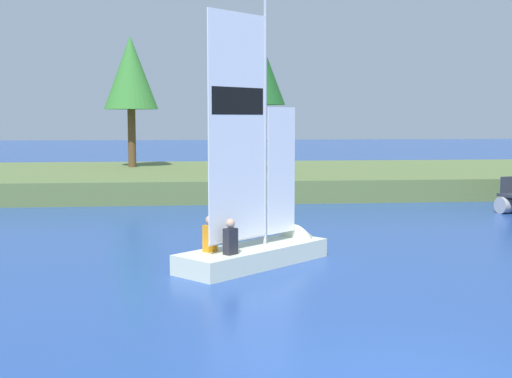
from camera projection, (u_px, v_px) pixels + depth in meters
shore_bank at (244, 179)px, 33.49m from camera, size 80.00×12.89×0.92m
shoreline_tree_centre at (131, 74)px, 34.55m from camera, size 2.71×2.71×6.59m
shoreline_tree_midright at (257, 69)px, 31.12m from camera, size 2.58×2.58×6.46m
sailboat at (271, 239)px, 16.35m from camera, size 4.14×3.87×6.48m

